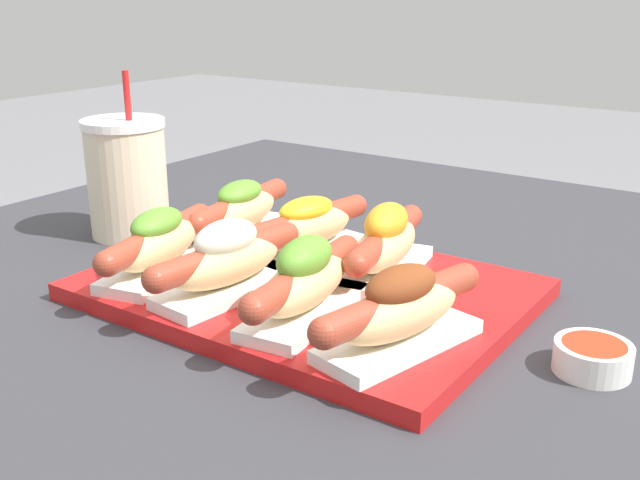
{
  "coord_description": "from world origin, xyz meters",
  "views": [
    {
      "loc": [
        0.42,
        -0.67,
        1.01
      ],
      "look_at": [
        0.0,
        -0.08,
        0.76
      ],
      "focal_mm": 42.0,
      "sensor_mm": 36.0,
      "label": 1
    }
  ],
  "objects_px": {
    "hot_dog_0": "(158,244)",
    "hot_dog_3": "(400,310)",
    "hot_dog_4": "(240,211)",
    "hot_dog_5": "(306,228)",
    "sauce_bowl": "(593,356)",
    "hot_dog_2": "(305,282)",
    "drink_cup": "(127,178)",
    "hot_dog_1": "(227,261)",
    "serving_tray": "(309,290)",
    "hot_dog_6": "(386,243)"
  },
  "relations": [
    {
      "from": "hot_dog_6",
      "to": "hot_dog_3",
      "type": "bearing_deg",
      "value": -55.87
    },
    {
      "from": "hot_dog_0",
      "to": "hot_dog_3",
      "type": "xyz_separation_m",
      "value": [
        0.29,
        -0.01,
        0.0
      ]
    },
    {
      "from": "drink_cup",
      "to": "serving_tray",
      "type": "bearing_deg",
      "value": -7.18
    },
    {
      "from": "serving_tray",
      "to": "drink_cup",
      "type": "xyz_separation_m",
      "value": [
        -0.31,
        0.04,
        0.07
      ]
    },
    {
      "from": "hot_dog_4",
      "to": "drink_cup",
      "type": "distance_m",
      "value": 0.17
    },
    {
      "from": "sauce_bowl",
      "to": "drink_cup",
      "type": "distance_m",
      "value": 0.6
    },
    {
      "from": "hot_dog_5",
      "to": "drink_cup",
      "type": "distance_m",
      "value": 0.27
    },
    {
      "from": "hot_dog_0",
      "to": "hot_dog_3",
      "type": "bearing_deg",
      "value": -1.03
    },
    {
      "from": "hot_dog_2",
      "to": "hot_dog_6",
      "type": "xyz_separation_m",
      "value": [
        0.01,
        0.13,
        0.0
      ]
    },
    {
      "from": "hot_dog_2",
      "to": "hot_dog_5",
      "type": "bearing_deg",
      "value": 125.36
    },
    {
      "from": "hot_dog_2",
      "to": "drink_cup",
      "type": "bearing_deg",
      "value": 162.76
    },
    {
      "from": "hot_dog_0",
      "to": "hot_dog_4",
      "type": "relative_size",
      "value": 0.99
    },
    {
      "from": "hot_dog_2",
      "to": "hot_dog_5",
      "type": "distance_m",
      "value": 0.16
    },
    {
      "from": "serving_tray",
      "to": "hot_dog_3",
      "type": "xyz_separation_m",
      "value": [
        0.15,
        -0.08,
        0.04
      ]
    },
    {
      "from": "serving_tray",
      "to": "hot_dog_2",
      "type": "bearing_deg",
      "value": -56.72
    },
    {
      "from": "sauce_bowl",
      "to": "hot_dog_4",
      "type": "bearing_deg",
      "value": 172.01
    },
    {
      "from": "hot_dog_2",
      "to": "hot_dog_3",
      "type": "bearing_deg",
      "value": -2.37
    },
    {
      "from": "serving_tray",
      "to": "hot_dog_2",
      "type": "height_order",
      "value": "hot_dog_2"
    },
    {
      "from": "serving_tray",
      "to": "hot_dog_6",
      "type": "bearing_deg",
      "value": 48.58
    },
    {
      "from": "hot_dog_1",
      "to": "hot_dog_6",
      "type": "bearing_deg",
      "value": 52.66
    },
    {
      "from": "hot_dog_6",
      "to": "hot_dog_4",
      "type": "bearing_deg",
      "value": 177.68
    },
    {
      "from": "serving_tray",
      "to": "hot_dog_3",
      "type": "relative_size",
      "value": 2.23
    },
    {
      "from": "hot_dog_3",
      "to": "sauce_bowl",
      "type": "relative_size",
      "value": 2.97
    },
    {
      "from": "hot_dog_1",
      "to": "hot_dog_4",
      "type": "bearing_deg",
      "value": 126.36
    },
    {
      "from": "hot_dog_1",
      "to": "hot_dog_2",
      "type": "height_order",
      "value": "same"
    },
    {
      "from": "hot_dog_2",
      "to": "hot_dog_3",
      "type": "height_order",
      "value": "hot_dog_2"
    },
    {
      "from": "hot_dog_5",
      "to": "hot_dog_1",
      "type": "bearing_deg",
      "value": -89.57
    },
    {
      "from": "hot_dog_1",
      "to": "sauce_bowl",
      "type": "xyz_separation_m",
      "value": [
        0.33,
        0.08,
        -0.04
      ]
    },
    {
      "from": "serving_tray",
      "to": "hot_dog_6",
      "type": "xyz_separation_m",
      "value": [
        0.05,
        0.06,
        0.04
      ]
    },
    {
      "from": "hot_dog_1",
      "to": "hot_dog_4",
      "type": "xyz_separation_m",
      "value": [
        -0.1,
        0.14,
        -0.0
      ]
    },
    {
      "from": "hot_dog_0",
      "to": "hot_dog_5",
      "type": "relative_size",
      "value": 0.99
    },
    {
      "from": "hot_dog_6",
      "to": "sauce_bowl",
      "type": "bearing_deg",
      "value": -12.91
    },
    {
      "from": "hot_dog_0",
      "to": "hot_dog_3",
      "type": "distance_m",
      "value": 0.29
    },
    {
      "from": "hot_dog_2",
      "to": "sauce_bowl",
      "type": "xyz_separation_m",
      "value": [
        0.24,
        0.08,
        -0.04
      ]
    },
    {
      "from": "hot_dog_5",
      "to": "hot_dog_0",
      "type": "bearing_deg",
      "value": -125.2
    },
    {
      "from": "drink_cup",
      "to": "hot_dog_5",
      "type": "bearing_deg",
      "value": 4.98
    },
    {
      "from": "hot_dog_1",
      "to": "hot_dog_6",
      "type": "height_order",
      "value": "hot_dog_6"
    },
    {
      "from": "hot_dog_3",
      "to": "hot_dog_4",
      "type": "xyz_separation_m",
      "value": [
        -0.3,
        0.15,
        -0.0
      ]
    },
    {
      "from": "sauce_bowl",
      "to": "hot_dog_0",
      "type": "bearing_deg",
      "value": -169.41
    },
    {
      "from": "sauce_bowl",
      "to": "hot_dog_2",
      "type": "bearing_deg",
      "value": -161.2
    },
    {
      "from": "hot_dog_1",
      "to": "hot_dog_2",
      "type": "distance_m",
      "value": 0.09
    },
    {
      "from": "serving_tray",
      "to": "hot_dog_4",
      "type": "xyz_separation_m",
      "value": [
        -0.15,
        0.07,
        0.04
      ]
    },
    {
      "from": "hot_dog_4",
      "to": "sauce_bowl",
      "type": "xyz_separation_m",
      "value": [
        0.44,
        -0.06,
        -0.04
      ]
    },
    {
      "from": "hot_dog_2",
      "to": "hot_dog_6",
      "type": "relative_size",
      "value": 1.01
    },
    {
      "from": "hot_dog_4",
      "to": "hot_dog_1",
      "type": "bearing_deg",
      "value": -53.64
    },
    {
      "from": "drink_cup",
      "to": "hot_dog_3",
      "type": "bearing_deg",
      "value": -14.12
    },
    {
      "from": "hot_dog_1",
      "to": "sauce_bowl",
      "type": "relative_size",
      "value": 3.02
    },
    {
      "from": "hot_dog_5",
      "to": "sauce_bowl",
      "type": "xyz_separation_m",
      "value": [
        0.33,
        -0.05,
        -0.04
      ]
    },
    {
      "from": "serving_tray",
      "to": "hot_dog_2",
      "type": "distance_m",
      "value": 0.1
    },
    {
      "from": "hot_dog_6",
      "to": "sauce_bowl",
      "type": "relative_size",
      "value": 2.99
    }
  ]
}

